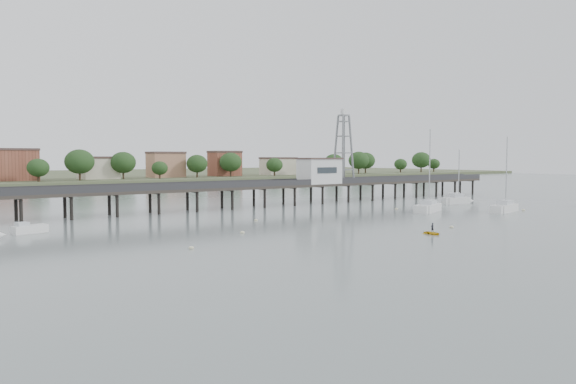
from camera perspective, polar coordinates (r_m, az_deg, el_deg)
name	(u,v)px	position (r m, az deg, el deg)	size (l,w,h in m)	color
ground_plane	(518,261)	(55.94, 22.32, -6.47)	(500.00, 500.00, 0.00)	slate
pier	(210,189)	(100.77, -7.94, 0.32)	(150.00, 5.00, 5.50)	#2D2823
pier_building	(319,171)	(114.44, 3.20, 2.18)	(8.40, 5.40, 5.30)	silver
lattice_tower	(343,149)	(118.61, 5.65, 4.36)	(3.20, 3.20, 15.50)	slate
sailboat_d	(508,208)	(104.83, 21.41, -1.50)	(8.60, 4.02, 13.69)	white
sailboat_c	(431,207)	(101.77, 14.32, -1.51)	(9.55, 6.07, 15.15)	white
sailboat_e	(461,200)	(119.16, 17.15, -0.82)	(7.16, 3.58, 11.50)	white
white_tender	(29,229)	(77.15, -24.86, -3.45)	(4.41, 2.66, 1.60)	white
yellow_dinghy	(432,234)	(71.36, 14.45, -4.17)	(1.77, 0.51, 2.48)	gold
dinghy_occupant	(432,234)	(71.36, 14.45, -4.17)	(0.43, 1.17, 0.28)	black
mooring_buoys	(318,225)	(78.06, 3.05, -3.34)	(86.06, 23.24, 0.39)	beige
far_shore	(18,176)	(272.85, -25.74, 1.46)	(500.00, 170.00, 10.40)	#475133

